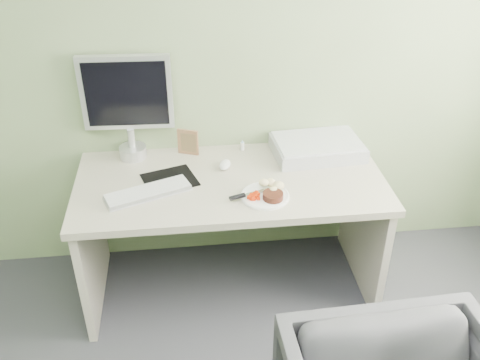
{
  "coord_description": "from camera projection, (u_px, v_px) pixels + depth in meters",
  "views": [
    {
      "loc": [
        -0.21,
        -0.71,
        2.2
      ],
      "look_at": [
        0.04,
        1.5,
        0.8
      ],
      "focal_mm": 40.0,
      "sensor_mm": 36.0,
      "label": 1
    }
  ],
  "objects": [
    {
      "name": "eyedrop_bottle",
      "position": [
        242.0,
        145.0,
        3.02
      ],
      "size": [
        0.02,
        0.02,
        0.06
      ],
      "color": "white",
      "rests_on": "desk"
    },
    {
      "name": "photo_frame",
      "position": [
        188.0,
        142.0,
        2.96
      ],
      "size": [
        0.12,
        0.06,
        0.15
      ],
      "primitive_type": "cube",
      "rotation": [
        0.0,
        0.0,
        -0.38
      ],
      "color": "#9C6849",
      "rests_on": "desk"
    },
    {
      "name": "keyboard",
      "position": [
        148.0,
        192.0,
        2.64
      ],
      "size": [
        0.43,
        0.26,
        0.02
      ],
      "primitive_type": "cube",
      "rotation": [
        0.0,
        0.0,
        0.36
      ],
      "color": "white",
      "rests_on": "desk"
    },
    {
      "name": "steak",
      "position": [
        273.0,
        196.0,
        2.59
      ],
      "size": [
        0.13,
        0.13,
        0.03
      ],
      "primitive_type": "cylinder",
      "rotation": [
        0.0,
        0.0,
        0.32
      ],
      "color": "black",
      "rests_on": "plate"
    },
    {
      "name": "wall_back",
      "position": [
        222.0,
        39.0,
        2.75
      ],
      "size": [
        3.5,
        0.0,
        3.5
      ],
      "primitive_type": "plane",
      "rotation": [
        1.57,
        0.0,
        0.0
      ],
      "color": "#869F70",
      "rests_on": "floor"
    },
    {
      "name": "mousepad",
      "position": [
        170.0,
        180.0,
        2.76
      ],
      "size": [
        0.32,
        0.3,
        0.0
      ],
      "primitive_type": "cube",
      "rotation": [
        0.0,
        0.0,
        0.31
      ],
      "color": "black",
      "rests_on": "desk"
    },
    {
      "name": "computer_mouse",
      "position": [
        225.0,
        165.0,
        2.86
      ],
      "size": [
        0.08,
        0.12,
        0.04
      ],
      "primitive_type": "ellipsoid",
      "rotation": [
        0.0,
        0.0,
        -0.29
      ],
      "color": "white",
      "rests_on": "desk"
    },
    {
      "name": "potato_pile",
      "position": [
        270.0,
        184.0,
        2.65
      ],
      "size": [
        0.12,
        0.09,
        0.06
      ],
      "primitive_type": "ellipsoid",
      "rotation": [
        0.0,
        0.0,
        0.04
      ],
      "color": "tan",
      "rests_on": "plate"
    },
    {
      "name": "desk",
      "position": [
        231.0,
        208.0,
        2.86
      ],
      "size": [
        1.6,
        0.75,
        0.73
      ],
      "color": "#B6AA98",
      "rests_on": "floor"
    },
    {
      "name": "plate",
      "position": [
        265.0,
        196.0,
        2.63
      ],
      "size": [
        0.24,
        0.24,
        0.01
      ],
      "primitive_type": "cylinder",
      "color": "white",
      "rests_on": "desk"
    },
    {
      "name": "carrot_heap",
      "position": [
        254.0,
        195.0,
        2.59
      ],
      "size": [
        0.06,
        0.06,
        0.04
      ],
      "primitive_type": "cube",
      "rotation": [
        0.0,
        0.0,
        0.11
      ],
      "color": "red",
      "rests_on": "plate"
    },
    {
      "name": "steak_knife",
      "position": [
        244.0,
        195.0,
        2.6
      ],
      "size": [
        0.21,
        0.09,
        0.02
      ],
      "rotation": [
        0.0,
        0.0,
        0.33
      ],
      "color": "silver",
      "rests_on": "plate"
    },
    {
      "name": "scanner",
      "position": [
        317.0,
        148.0,
        2.98
      ],
      "size": [
        0.51,
        0.36,
        0.08
      ],
      "primitive_type": "cube",
      "rotation": [
        0.0,
        0.0,
        0.07
      ],
      "color": "#ACAFB3",
      "rests_on": "desk"
    },
    {
      "name": "monitor",
      "position": [
        127.0,
        102.0,
        2.81
      ],
      "size": [
        0.48,
        0.15,
        0.57
      ],
      "rotation": [
        0.0,
        0.0,
        -0.04
      ],
      "color": "silver",
      "rests_on": "desk"
    }
  ]
}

